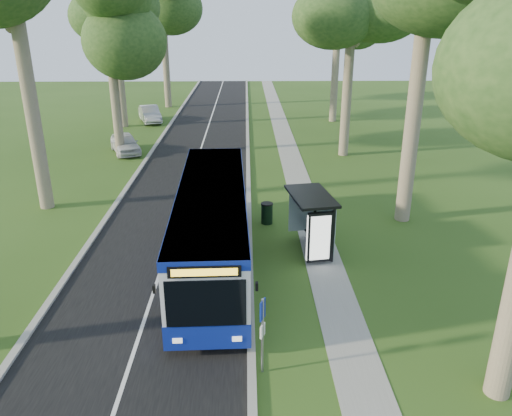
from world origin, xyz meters
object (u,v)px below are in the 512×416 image
(car_white, at_px, (125,143))
(bus, at_px, (213,226))
(litter_bin, at_px, (267,213))
(car_silver, at_px, (150,114))
(bus_stop_sign, at_px, (263,327))
(bus_shelter, at_px, (315,215))

(car_white, bearing_deg, bus, -90.01)
(litter_bin, relative_size, car_white, 0.25)
(litter_bin, relative_size, car_silver, 0.23)
(bus_stop_sign, relative_size, car_silver, 0.53)
(bus_stop_sign, relative_size, car_white, 0.57)
(car_silver, bearing_deg, bus, -93.99)
(bus, relative_size, car_silver, 2.72)
(bus_stop_sign, distance_m, car_silver, 36.19)
(litter_bin, height_order, car_silver, car_silver)
(car_white, xyz_separation_m, car_silver, (-0.18, 11.05, 0.03))
(car_white, distance_m, car_silver, 11.05)
(car_silver, bearing_deg, bus_stop_sign, -93.99)
(bus_stop_sign, distance_m, bus_shelter, 7.69)
(bus_shelter, relative_size, car_white, 0.76)
(bus_stop_sign, distance_m, car_white, 25.61)
(car_silver, bearing_deg, litter_bin, -86.78)
(bus_shelter, distance_m, litter_bin, 4.02)
(litter_bin, bearing_deg, bus_shelter, -61.62)
(bus_shelter, bearing_deg, bus, -179.12)
(car_white, bearing_deg, bus_shelter, -78.33)
(bus, distance_m, bus_shelter, 4.19)
(bus, relative_size, bus_shelter, 3.88)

